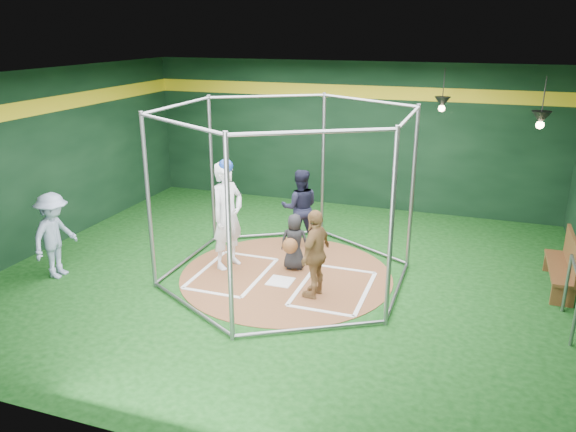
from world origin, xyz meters
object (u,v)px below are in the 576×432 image
(batter_figure, at_px, (227,214))
(umpire, at_px, (300,208))
(dugout_bench, at_px, (565,263))
(visitor_leopard, at_px, (316,254))

(batter_figure, xyz_separation_m, umpire, (0.90, 1.49, -0.22))
(batter_figure, bearing_deg, umpire, 58.84)
(umpire, height_order, dugout_bench, umpire)
(visitor_leopard, height_order, umpire, umpire)
(batter_figure, xyz_separation_m, visitor_leopard, (1.86, -0.63, -0.26))
(dugout_bench, bearing_deg, umpire, 174.67)
(batter_figure, height_order, visitor_leopard, batter_figure)
(umpire, bearing_deg, dugout_bench, 154.22)
(visitor_leopard, bearing_deg, batter_figure, -98.93)
(umpire, bearing_deg, visitor_leopard, 93.97)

